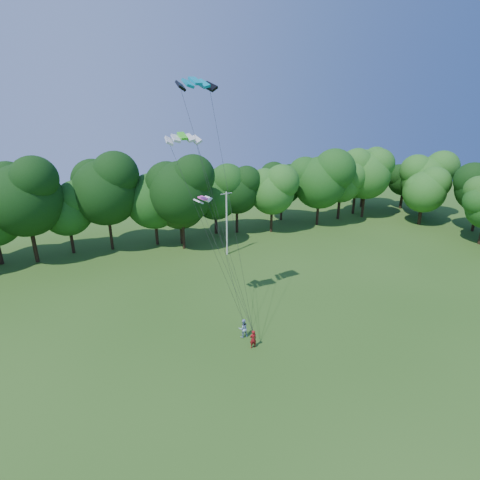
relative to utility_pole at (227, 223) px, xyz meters
name	(u,v)px	position (x,y,z in m)	size (l,w,h in m)	color
ground	(322,418)	(-6.29, -28.49, -4.46)	(160.00, 160.00, 0.00)	#275116
utility_pole	(227,223)	(0.00, 0.00, 0.00)	(1.73, 0.38, 8.69)	silver
kite_flyer_left	(253,339)	(-6.71, -19.78, -3.62)	(0.61, 0.40, 1.67)	maroon
kite_flyer_right	(243,328)	(-6.76, -18.03, -3.58)	(0.86, 0.67, 1.76)	#95AFCF
kite_teal	(195,81)	(-8.89, -14.07, 16.63)	(3.17, 1.62, 0.68)	#0588A5
kite_green	(182,136)	(-10.03, -13.79, 12.61)	(2.79, 1.29, 0.56)	#3CDC21
kite_pink	(203,198)	(-7.79, -11.93, 6.94)	(1.88, 1.45, 0.26)	#FF46B3
tree_back_center	(180,194)	(-4.15, 6.79, 2.90)	(8.10, 8.10, 11.79)	black
tree_back_east	(357,177)	(29.33, 7.55, 2.46)	(7.61, 7.61, 11.07)	#352515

